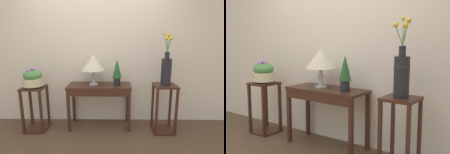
{
  "view_description": "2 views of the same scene",
  "coord_description": "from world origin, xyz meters",
  "views": [
    {
      "loc": [
        0.3,
        -1.81,
        1.48
      ],
      "look_at": [
        0.26,
        0.97,
        0.88
      ],
      "focal_mm": 28.04,
      "sensor_mm": 36.0,
      "label": 1
    },
    {
      "loc": [
        2.25,
        -1.82,
        1.4
      ],
      "look_at": [
        0.22,
        1.0,
        0.9
      ],
      "focal_mm": 46.74,
      "sensor_mm": 36.0,
      "label": 2
    }
  ],
  "objects": [
    {
      "name": "potted_plant_on_console",
      "position": [
        0.34,
        0.97,
        0.98
      ],
      "size": [
        0.15,
        0.15,
        0.43
      ],
      "color": "black",
      "rests_on": "console_table"
    },
    {
      "name": "console_table",
      "position": [
        0.05,
        0.97,
        0.63
      ],
      "size": [
        1.03,
        0.43,
        0.75
      ],
      "color": "#381E14",
      "rests_on": "ground"
    },
    {
      "name": "planter_bowl_wide_left",
      "position": [
        -1.0,
        0.89,
        0.88
      ],
      "size": [
        0.32,
        0.32,
        0.32
      ],
      "color": "beige",
      "rests_on": "pedestal_stand_left"
    },
    {
      "name": "flower_vase_tall_right",
      "position": [
        1.1,
        0.86,
        1.05
      ],
      "size": [
        0.16,
        0.21,
        0.8
      ],
      "color": "black",
      "rests_on": "pedestal_stand_right"
    },
    {
      "name": "pedestal_stand_left",
      "position": [
        -1.0,
        0.89,
        0.37
      ],
      "size": [
        0.34,
        0.34,
        0.74
      ],
      "color": "#381E14",
      "rests_on": "ground"
    },
    {
      "name": "table_lamp",
      "position": [
        -0.05,
        1.0,
        1.11
      ],
      "size": [
        0.38,
        0.38,
        0.49
      ],
      "color": "#B7B7BC",
      "rests_on": "console_table"
    },
    {
      "name": "pedestal_stand_right",
      "position": [
        1.1,
        0.86,
        0.39
      ],
      "size": [
        0.34,
        0.34,
        0.79
      ],
      "color": "#381E14",
      "rests_on": "ground"
    },
    {
      "name": "back_wall_with_art",
      "position": [
        0.0,
        1.3,
        1.4
      ],
      "size": [
        9.0,
        0.1,
        2.8
      ],
      "color": "beige",
      "rests_on": "ground"
    }
  ]
}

